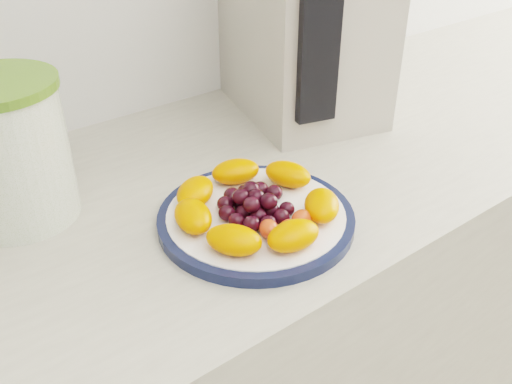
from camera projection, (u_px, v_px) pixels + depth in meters
counter at (220, 381)px, 1.10m from camera, size 3.50×0.60×0.90m
plate_rim at (256, 219)px, 0.77m from camera, size 0.27×0.27×0.01m
plate_face at (256, 218)px, 0.77m from camera, size 0.24×0.24×0.02m
canister at (10, 156)px, 0.74m from camera, size 0.16×0.16×0.18m
appliance_body at (304, 8)px, 1.00m from camera, size 0.29×0.35×0.38m
appliance_panel at (319, 33)px, 0.85m from camera, size 0.07×0.04×0.28m
fruit_plate at (255, 205)px, 0.75m from camera, size 0.23×0.23×0.04m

